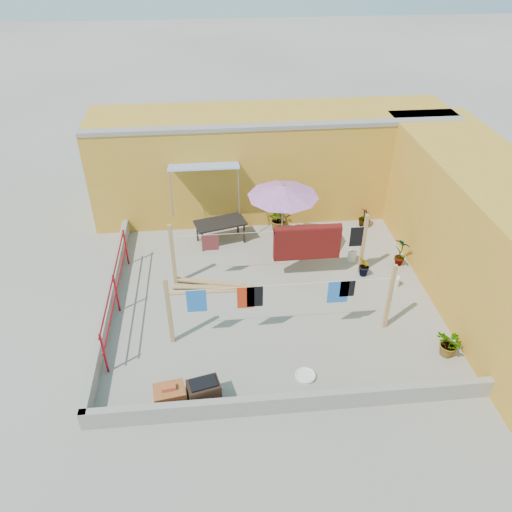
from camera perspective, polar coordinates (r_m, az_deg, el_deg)
The scene contains 21 objects.
ground at distance 12.90m, azimuth 1.92°, elevation -4.56°, with size 80.00×80.00×0.00m, color #9E998E.
wall_back at distance 16.09m, azimuth 1.68°, elevation 10.72°, with size 11.00×3.27×3.21m.
wall_right at distance 13.58m, azimuth 24.40°, elevation 2.45°, with size 2.40×9.00×3.20m, color #C07F2A.
parapet_front at distance 10.25m, azimuth 4.57°, elevation -16.33°, with size 8.30×0.16×0.44m, color gray.
parapet_left at distance 12.96m, azimuth -16.32°, elevation -4.76°, with size 0.16×7.30×0.44m, color gray.
red_railing at distance 12.46m, azimuth -15.78°, elevation -3.52°, with size 0.05×4.20×1.10m.
clothesline_rig at distance 12.82m, azimuth 5.17°, elevation 0.78°, with size 5.09×2.35×1.80m.
patio_umbrella at distance 13.28m, azimuth 3.13°, elevation 7.37°, with size 2.08×2.08×2.30m.
outdoor_table at distance 14.66m, azimuth -4.11°, elevation 3.68°, with size 1.59×1.08×0.68m.
brick_stack at distance 10.43m, azimuth -9.80°, elevation -15.54°, with size 0.68×0.54×0.54m.
lumber_pile at distance 13.12m, azimuth -5.12°, elevation -3.54°, with size 2.18×0.65×0.13m.
brazier at distance 10.35m, azimuth -5.96°, elevation -15.22°, with size 0.71×0.56×0.57m.
white_basin at distance 10.95m, azimuth 5.67°, elevation -13.44°, with size 0.45×0.45×0.08m.
water_jug_a at distance 13.61m, azimuth 15.62°, elevation -2.83°, with size 0.22×0.22×0.34m.
water_jug_b at distance 14.31m, azimuth 10.90°, elevation 0.02°, with size 0.23×0.23×0.37m.
green_hose at distance 15.67m, azimuth 8.30°, elevation 3.10°, with size 0.51×0.51×0.08m.
plant_back_a at distance 15.34m, azimuth 2.68°, elevation 4.34°, with size 0.73×0.63×0.81m, color #185117.
plant_back_b at distance 15.89m, azimuth 12.29°, elevation 4.32°, with size 0.36×0.36×0.65m, color #185117.
plant_right_a at distance 14.29m, azimuth 16.27°, elevation 0.49°, with size 0.47×0.32×0.90m, color #185117.
plant_right_b at distance 13.68m, azimuth 12.29°, elevation -1.15°, with size 0.35×0.29×0.64m, color #185117.
plant_right_c at distance 11.92m, azimuth 21.34°, elevation -9.36°, with size 0.60×0.52×0.66m, color #185117.
Camera 1 is at (-1.41, -9.87, 8.19)m, focal length 35.00 mm.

